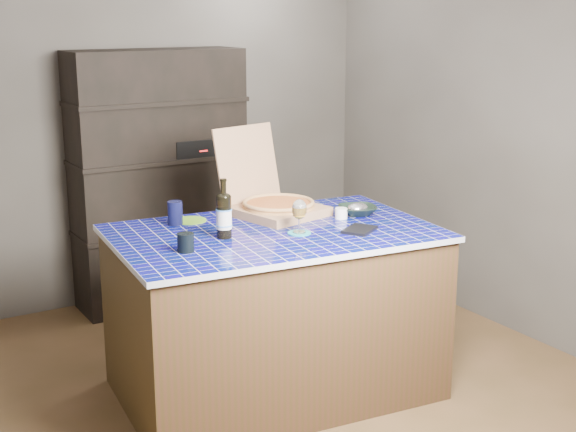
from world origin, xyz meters
TOP-DOWN VIEW (x-y plane):
  - room at (0.00, 0.00)m, footprint 3.50×3.50m
  - shelving_unit at (0.00, 1.53)m, footprint 1.20×0.41m
  - kitchen_island at (-0.04, -0.14)m, footprint 1.79×1.24m
  - pizza_box at (0.14, 0.16)m, footprint 0.55×0.62m
  - mead_bottle at (-0.33, -0.13)m, footprint 0.08×0.08m
  - teal_trivet at (0.04, -0.26)m, footprint 0.12×0.12m
  - wine_glass at (0.04, -0.26)m, footprint 0.08×0.08m
  - tumbler at (-0.60, -0.25)m, footprint 0.08×0.08m
  - dvd_case at (0.34, -0.39)m, footprint 0.24×0.22m
  - bowl at (0.54, -0.10)m, footprint 0.27×0.27m
  - foil_contents at (0.54, -0.10)m, footprint 0.13×0.10m
  - white_jar at (0.41, -0.12)m, footprint 0.07×0.07m
  - navy_cup at (-0.44, 0.25)m, footprint 0.08×0.08m
  - green_trivet at (-0.34, 0.28)m, footprint 0.18×0.18m

SIDE VIEW (x-z plane):
  - kitchen_island at x=-0.04m, z-range 0.00..0.92m
  - shelving_unit at x=0.00m, z-range 0.00..1.80m
  - teal_trivet at x=0.04m, z-range 0.92..0.93m
  - green_trivet at x=-0.34m, z-range 0.92..0.93m
  - dvd_case at x=0.34m, z-range 0.92..0.94m
  - bowl at x=0.54m, z-range 0.92..0.98m
  - white_jar at x=0.41m, z-range 0.92..0.98m
  - foil_contents at x=0.54m, z-range 0.93..0.99m
  - tumbler at x=-0.60m, z-range 0.92..1.02m
  - navy_cup at x=-0.44m, z-range 0.92..1.05m
  - pizza_box at x=0.14m, z-range 0.75..1.23m
  - mead_bottle at x=-0.33m, z-range 0.89..1.20m
  - wine_glass at x=0.04m, z-range 0.96..1.14m
  - room at x=0.00m, z-range -0.50..3.00m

